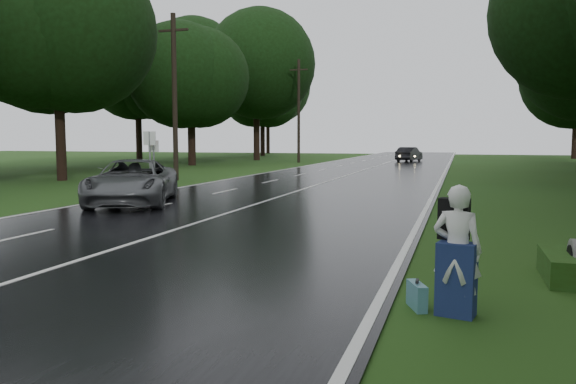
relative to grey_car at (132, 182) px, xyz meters
name	(u,v)px	position (x,y,z in m)	size (l,w,h in m)	color
ground	(63,268)	(4.18, -8.65, -0.83)	(160.00, 160.00, 0.00)	#224414
road	(324,183)	(4.18, 11.35, -0.81)	(12.00, 140.00, 0.04)	black
lane_center	(324,182)	(4.18, 11.35, -0.78)	(0.12, 140.00, 0.01)	silver
grey_car	(132,182)	(0.00, 0.00, 0.00)	(2.61, 5.65, 1.57)	#55575A
far_car	(409,154)	(6.00, 40.45, -0.05)	(1.56, 4.46, 1.47)	black
hitchhiker	(457,255)	(11.02, -9.33, -0.02)	(0.71, 0.67, 1.74)	silver
suitcase	(417,296)	(10.51, -9.20, -0.65)	(0.15, 0.50, 0.36)	teal
utility_pole_mid	(176,180)	(-4.32, 10.91, -0.83)	(1.80, 0.28, 9.23)	black
utility_pole_far	(299,163)	(-4.32, 35.53, -0.83)	(1.80, 0.28, 10.07)	black
road_sign_a	(151,188)	(-3.02, 6.10, -0.83)	(0.64, 0.10, 2.69)	white
road_sign_b	(155,188)	(-3.02, 6.44, -0.83)	(0.54, 0.10, 2.26)	white
tree_left_d	(62,180)	(-10.39, 8.87, -0.83)	(9.46, 9.46, 14.78)	black
tree_left_e	(192,165)	(-11.80, 27.32, -0.83)	(8.42, 8.42, 13.15)	black
tree_left_f	(257,160)	(-10.51, 40.18, -0.83)	(11.33, 11.33, 17.71)	black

